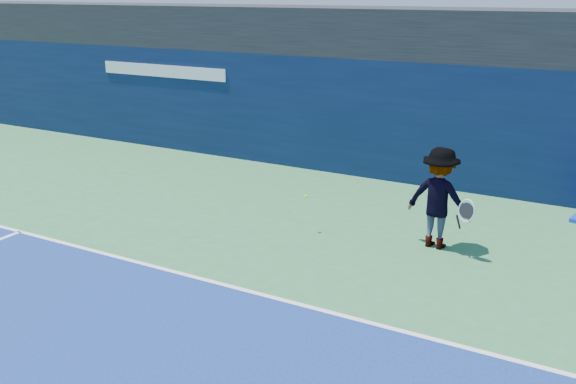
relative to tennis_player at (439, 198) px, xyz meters
name	(u,v)px	position (x,y,z in m)	size (l,w,h in m)	color
ground	(90,378)	(-2.50, -6.36, -0.96)	(80.00, 80.00, 0.00)	#327140
baseline	(226,285)	(-2.50, -3.36, -0.95)	(24.00, 0.10, 0.01)	white
stadium_band	(410,32)	(-2.50, 5.14, 2.64)	(36.00, 3.00, 1.20)	black
back_wall_assembly	(392,119)	(-2.50, 4.14, 0.54)	(36.00, 1.03, 3.00)	#0A1737
tennis_player	(439,198)	(0.00, 0.00, 0.00)	(1.42, 0.84, 1.92)	silver
tennis_ball	(306,196)	(-2.50, -0.52, -0.22)	(0.07, 0.07, 0.07)	#C1D417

